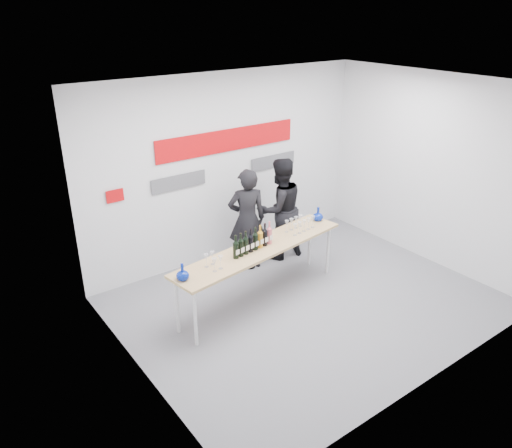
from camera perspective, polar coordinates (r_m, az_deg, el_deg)
name	(u,v)px	position (r m, az deg, el deg)	size (l,w,h in m)	color
ground	(308,303)	(7.22, 5.91, -8.93)	(5.00, 5.00, 0.00)	slate
back_wall	(228,168)	(8.02, -3.24, 6.46)	(5.00, 0.04, 3.00)	silver
signage	(225,150)	(7.88, -3.51, 8.46)	(3.38, 0.02, 0.79)	red
tasting_table	(260,251)	(6.88, 0.49, -3.13)	(2.84, 0.95, 0.84)	tan
wine_bottles	(253,239)	(6.69, -0.34, -1.78)	(0.71, 0.17, 0.33)	black
decanter_left	(182,272)	(6.09, -8.41, -5.42)	(0.16, 0.16, 0.21)	navy
decanter_right	(318,214)	(7.71, 7.10, 1.17)	(0.16, 0.16, 0.21)	navy
glasses_left	(213,261)	(6.31, -4.88, -4.28)	(0.19, 0.24, 0.18)	silver
glasses_right	(299,225)	(7.34, 4.99, -0.07)	(0.48, 0.26, 0.18)	silver
presenter_left	(247,219)	(7.76, -1.04, 0.53)	(0.60, 0.39, 1.64)	black
presenter_right	(280,209)	(8.10, 2.73, 1.74)	(0.82, 0.64, 1.69)	black
mic_stand	(250,242)	(7.88, -0.70, -2.05)	(0.17, 0.17, 1.48)	black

